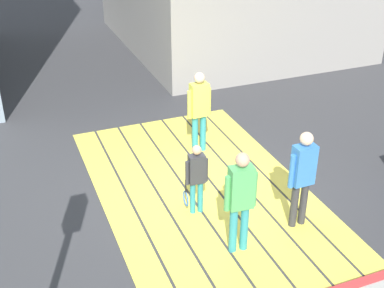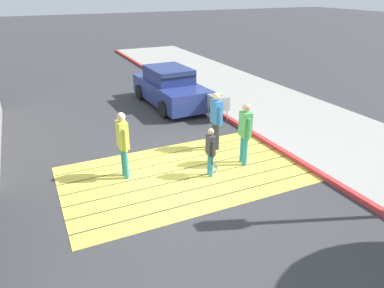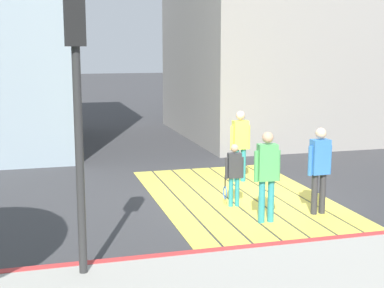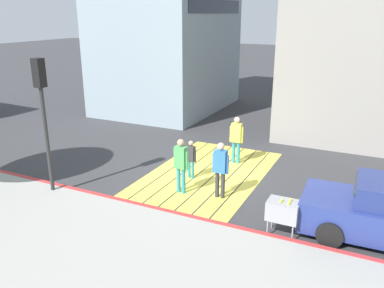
{
  "view_description": "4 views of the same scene",
  "coord_description": "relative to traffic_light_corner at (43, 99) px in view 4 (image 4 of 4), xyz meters",
  "views": [
    {
      "loc": [
        -7.51,
        3.21,
        5.47
      ],
      "look_at": [
        0.14,
        0.15,
        0.98
      ],
      "focal_mm": 47.76,
      "sensor_mm": 36.0,
      "label": 1
    },
    {
      "loc": [
        3.45,
        7.82,
        4.7
      ],
      "look_at": [
        -0.3,
        -0.13,
        0.79
      ],
      "focal_mm": 33.66,
      "sensor_mm": 36.0,
      "label": 2
    },
    {
      "loc": [
        -11.47,
        4.32,
        3.4
      ],
      "look_at": [
        0.51,
        0.99,
        1.21
      ],
      "focal_mm": 51.97,
      "sensor_mm": 36.0,
      "label": 3
    },
    {
      "loc": [
        -12.05,
        -5.24,
        5.48
      ],
      "look_at": [
        0.05,
        0.64,
        1.02
      ],
      "focal_mm": 37.17,
      "sensor_mm": 36.0,
      "label": 4
    }
  ],
  "objects": [
    {
      "name": "building_far_south",
      "position": [
        12.08,
        -8.31,
        1.39
      ],
      "size": [
        8.0,
        7.04,
        8.85
      ],
      "color": "gray",
      "rests_on": "ground"
    },
    {
      "name": "pedestrian_child_with_racket",
      "position": [
        2.98,
        -3.42,
        -2.27
      ],
      "size": [
        0.29,
        0.41,
        1.36
      ],
      "color": "teal",
      "rests_on": "ground"
    },
    {
      "name": "curb_painted",
      "position": [
        0.33,
        -3.79,
        -2.97
      ],
      "size": [
        0.16,
        40.0,
        0.13
      ],
      "primitive_type": "cube",
      "color": "#BC3333",
      "rests_on": "ground"
    },
    {
      "name": "crosswalk_stripes",
      "position": [
        3.58,
        -3.79,
        -3.03
      ],
      "size": [
        6.4,
        3.8,
        0.01
      ],
      "color": "#EAD64C",
      "rests_on": "ground"
    },
    {
      "name": "sidewalk_west",
      "position": [
        -2.02,
        -3.79,
        -2.98
      ],
      "size": [
        4.8,
        40.0,
        0.12
      ],
      "primitive_type": "cube",
      "color": "#9E9B93",
      "rests_on": "ground"
    },
    {
      "name": "pedestrian_adult_side",
      "position": [
        1.78,
        -3.67,
        -1.99
      ],
      "size": [
        0.26,
        0.52,
        1.8
      ],
      "color": "teal",
      "rests_on": "ground"
    },
    {
      "name": "pedestrian_adult_trailing",
      "position": [
        2.0,
        -4.91,
        -1.99
      ],
      "size": [
        0.24,
        0.52,
        1.8
      ],
      "color": "#333338",
      "rests_on": "ground"
    },
    {
      "name": "tennis_ball_cart",
      "position": [
        0.68,
        -7.17,
        -2.34
      ],
      "size": [
        0.56,
        0.8,
        1.02
      ],
      "color": "#99999E",
      "rests_on": "ground"
    },
    {
      "name": "pedestrian_adult_lead",
      "position": [
        5.04,
        -4.33,
        -1.98
      ],
      "size": [
        0.24,
        0.53,
        1.81
      ],
      "color": "teal",
      "rests_on": "ground"
    },
    {
      "name": "building_far_north",
      "position": [
        12.08,
        2.5,
        2.23
      ],
      "size": [
        8.0,
        6.04,
        10.54
      ],
      "color": "#8C9EA8",
      "rests_on": "ground"
    },
    {
      "name": "ground_plane",
      "position": [
        3.58,
        -3.79,
        -3.04
      ],
      "size": [
        120.0,
        120.0,
        0.0
      ],
      "primitive_type": "plane",
      "color": "#38383A"
    },
    {
      "name": "traffic_light_corner",
      "position": [
        0.0,
        0.0,
        0.0
      ],
      "size": [
        0.39,
        0.28,
        4.24
      ],
      "color": "#2D2D2D",
      "rests_on": "ground"
    }
  ]
}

